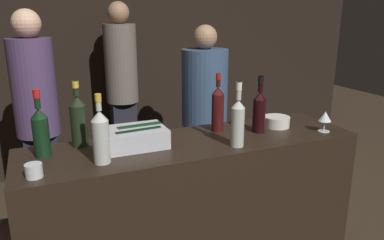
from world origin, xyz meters
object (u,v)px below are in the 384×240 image
object	(u,v)px
person_in_hoodie	(205,108)
red_wine_bottle_tall	(218,108)
red_wine_bottle_black_foil	(259,110)
red_wine_bottle_burgundy	(41,130)
wine_glass	(325,117)
bowl_white	(277,121)
person_grey_polo	(37,112)
candle_votive	(34,171)
ice_bin_with_bottles	(136,136)
white_wine_bottle	(238,121)
person_blond_tee	(122,84)
rose_wine_bottle	(101,135)
champagne_bottle	(78,119)

from	to	relation	value
person_in_hoodie	red_wine_bottle_tall	bearing A→B (deg)	80.51
red_wine_bottle_black_foil	red_wine_bottle_burgundy	bearing A→B (deg)	175.94
wine_glass	bowl_white	bearing A→B (deg)	136.00
red_wine_bottle_tall	person_grey_polo	xyz separation A→B (m)	(-1.04, 1.05, -0.18)
person_grey_polo	red_wine_bottle_burgundy	bearing A→B (deg)	-20.02
candle_votive	red_wine_bottle_tall	distance (m)	1.12
wine_glass	red_wine_bottle_tall	bearing A→B (deg)	155.53
ice_bin_with_bottles	wine_glass	xyz separation A→B (m)	(1.15, -0.20, 0.03)
white_wine_bottle	red_wine_bottle_black_foil	distance (m)	0.30
ice_bin_with_bottles	person_blond_tee	size ratio (longest dim) A/B	0.18
person_in_hoodie	red_wine_bottle_burgundy	bearing A→B (deg)	47.59
red_wine_bottle_burgundy	rose_wine_bottle	bearing A→B (deg)	-38.04
red_wine_bottle_burgundy	wine_glass	bearing A→B (deg)	-8.57
ice_bin_with_bottles	champagne_bottle	size ratio (longest dim) A/B	0.91
bowl_white	red_wine_bottle_burgundy	bearing A→B (deg)	178.29
bowl_white	red_wine_bottle_tall	world-z (taller)	red_wine_bottle_tall
ice_bin_with_bottles	champagne_bottle	bearing A→B (deg)	155.21
wine_glass	person_in_hoodie	distance (m)	1.32
white_wine_bottle	person_blond_tee	size ratio (longest dim) A/B	0.20
red_wine_bottle_black_foil	rose_wine_bottle	bearing A→B (deg)	-173.06
bowl_white	champagne_bottle	xyz separation A→B (m)	(-1.22, 0.13, 0.12)
rose_wine_bottle	person_in_hoodie	bearing A→B (deg)	47.58
ice_bin_with_bottles	person_in_hoodie	distance (m)	1.43
bowl_white	red_wine_bottle_black_foil	size ratio (longest dim) A/B	0.48
candle_votive	person_blond_tee	distance (m)	2.18
red_wine_bottle_tall	rose_wine_bottle	size ratio (longest dim) A/B	1.04
red_wine_bottle_burgundy	red_wine_bottle_tall	distance (m)	1.02
bowl_white	white_wine_bottle	xyz separation A→B (m)	(-0.42, -0.22, 0.11)
rose_wine_bottle	person_blond_tee	bearing A→B (deg)	74.55
white_wine_bottle	person_grey_polo	distance (m)	1.69
champagne_bottle	person_grey_polo	world-z (taller)	person_grey_polo
person_grey_polo	red_wine_bottle_black_foil	bearing A→B (deg)	26.56
red_wine_bottle_black_foil	person_blond_tee	distance (m)	1.89
bowl_white	champagne_bottle	size ratio (longest dim) A/B	0.46
red_wine_bottle_burgundy	white_wine_bottle	xyz separation A→B (m)	(1.00, -0.26, 0.01)
person_blond_tee	wine_glass	bearing A→B (deg)	129.77
ice_bin_with_bottles	person_grey_polo	bearing A→B (deg)	113.81
person_grey_polo	white_wine_bottle	bearing A→B (deg)	16.36
candle_votive	wine_glass	bearing A→B (deg)	0.52
candle_votive	person_in_hoodie	distance (m)	1.95
ice_bin_with_bottles	bowl_white	xyz separation A→B (m)	(0.93, 0.00, -0.02)
wine_glass	red_wine_bottle_burgundy	xyz separation A→B (m)	(-1.63, 0.25, 0.05)
ice_bin_with_bottles	rose_wine_bottle	size ratio (longest dim) A/B	0.95
rose_wine_bottle	person_grey_polo	size ratio (longest dim) A/B	0.20
bowl_white	candle_votive	distance (m)	1.48
bowl_white	candle_votive	size ratio (longest dim) A/B	2.15
candle_votive	champagne_bottle	distance (m)	0.44
bowl_white	champagne_bottle	bearing A→B (deg)	173.92
red_wine_bottle_burgundy	red_wine_bottle_tall	size ratio (longest dim) A/B	0.97
champagne_bottle	person_in_hoodie	xyz separation A→B (m)	(1.21, 0.95, -0.28)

